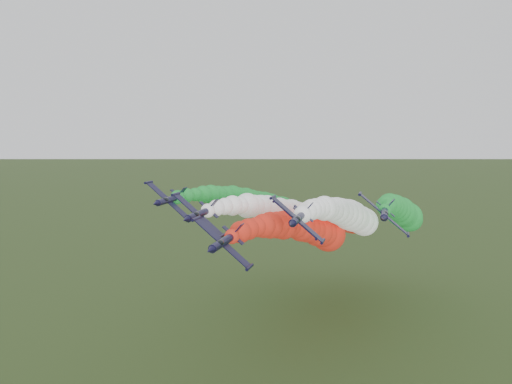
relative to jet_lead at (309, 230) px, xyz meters
The scene contains 6 objects.
jet_lead is the anchor object (origin of this frame).
jet_inner_left 12.72m from the jet_lead, 128.19° to the left, with size 16.26×83.84×20.88m.
jet_inner_right 12.99m from the jet_lead, 42.84° to the left, with size 16.04×83.62×20.66m.
jet_outer_left 27.80m from the jet_lead, 131.19° to the left, with size 16.58×84.16×21.20m.
jet_outer_right 30.22m from the jet_lead, 40.05° to the left, with size 15.76×83.35×20.38m.
jet_trail 25.92m from the jet_lead, 75.60° to the left, with size 15.76×83.35×20.38m.
Camera 1 is at (19.46, -83.28, 49.63)m, focal length 35.00 mm.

